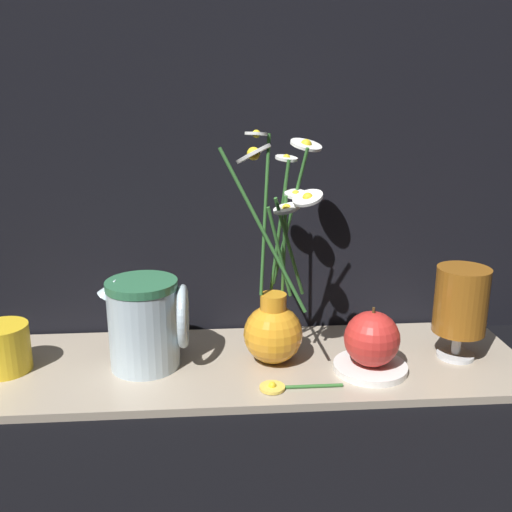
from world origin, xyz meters
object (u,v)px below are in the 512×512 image
Objects in this scene: ceramic_pitcher at (146,319)px; tea_glass at (461,302)px; vase_with_flowers at (274,317)px; orange_fruit at (372,339)px; yellow_mug at (1,349)px.

ceramic_pitcher and tea_glass have the same top height.
ceramic_pitcher is at bearing 179.41° from vase_with_flowers.
tea_glass reaches higher than orange_fruit.
yellow_mug is at bearing -179.60° from vase_with_flowers.
vase_with_flowers reaches higher than orange_fruit.
vase_with_flowers is 4.04× the size of yellow_mug.
orange_fruit is at bearing -7.60° from ceramic_pitcher.
tea_glass is at bearing -1.30° from ceramic_pitcher.
tea_glass is 0.15m from orange_fruit.
ceramic_pitcher is at bearing 1.30° from yellow_mug.
tea_glass is at bearing -1.78° from vase_with_flowers.
tea_glass is at bearing 12.99° from orange_fruit.
orange_fruit is (0.55, -0.04, 0.02)m from yellow_mug.
tea_glass is 1.62× the size of orange_fruit.
ceramic_pitcher is 1.00× the size of tea_glass.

